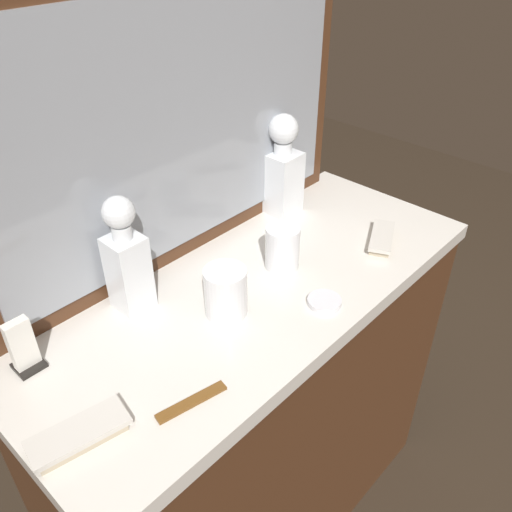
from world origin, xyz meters
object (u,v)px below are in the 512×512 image
object	(u,v)px
crystal_decanter_rear	(127,265)
crystal_tumbler_rear	(282,249)
crystal_decanter_far_right	(282,174)
tortoiseshell_comb	(192,402)
napkin_holder	(23,349)
crystal_tumbler_far_right	(226,293)
silver_brush_far_right	(382,238)
silver_brush_center	(79,435)
porcelain_dish	(324,301)

from	to	relation	value
crystal_decanter_rear	crystal_tumbler_rear	size ratio (longest dim) A/B	2.47
crystal_decanter_far_right	crystal_decanter_rear	bearing A→B (deg)	-176.66
tortoiseshell_comb	napkin_holder	distance (m)	0.32
crystal_tumbler_far_right	silver_brush_far_right	xyz separation A→B (m)	(0.44, -0.10, -0.04)
crystal_tumbler_rear	napkin_holder	xyz separation A→B (m)	(-0.56, 0.14, -0.00)
crystal_decanter_rear	silver_brush_center	xyz separation A→B (m)	(-0.26, -0.21, -0.09)
porcelain_dish	napkin_holder	size ratio (longest dim) A/B	0.66
crystal_decanter_far_right	porcelain_dish	world-z (taller)	crystal_decanter_far_right
silver_brush_center	tortoiseshell_comb	bearing A→B (deg)	-23.98
crystal_decanter_far_right	silver_brush_far_right	xyz separation A→B (m)	(0.05, -0.29, -0.10)
crystal_tumbler_far_right	silver_brush_far_right	size ratio (longest dim) A/B	0.71
crystal_decanter_far_right	napkin_holder	bearing A→B (deg)	-177.38
crystal_tumbler_rear	napkin_holder	world-z (taller)	napkin_holder
porcelain_dish	napkin_holder	bearing A→B (deg)	150.62
porcelain_dish	napkin_holder	world-z (taller)	napkin_holder
crystal_decanter_far_right	crystal_tumbler_rear	distance (m)	0.27
crystal_decanter_far_right	crystal_tumbler_far_right	world-z (taller)	crystal_decanter_far_right
crystal_tumbler_rear	crystal_decanter_far_right	bearing A→B (deg)	41.05
crystal_decanter_far_right	silver_brush_center	xyz separation A→B (m)	(-0.77, -0.24, -0.10)
crystal_tumbler_far_right	tortoiseshell_comb	world-z (taller)	crystal_tumbler_far_right
napkin_holder	tortoiseshell_comb	bearing A→B (deg)	-62.29
tortoiseshell_comb	crystal_tumbler_rear	bearing A→B (deg)	19.75
silver_brush_far_right	crystal_decanter_far_right	bearing A→B (deg)	99.46
crystal_tumbler_rear	tortoiseshell_comb	bearing A→B (deg)	-160.25
crystal_decanter_far_right	silver_brush_far_right	bearing A→B (deg)	-80.54
silver_brush_far_right	tortoiseshell_comb	size ratio (longest dim) A/B	1.12
porcelain_dish	crystal_tumbler_rear	bearing A→B (deg)	74.91
crystal_tumbler_far_right	silver_brush_center	bearing A→B (deg)	-172.37
silver_brush_far_right	tortoiseshell_comb	world-z (taller)	silver_brush_far_right
crystal_tumbler_rear	napkin_holder	size ratio (longest dim) A/B	0.95
crystal_tumbler_far_right	crystal_decanter_rear	bearing A→B (deg)	125.90
tortoiseshell_comb	porcelain_dish	bearing A→B (deg)	-1.20
crystal_decanter_far_right	silver_brush_center	bearing A→B (deg)	-162.69
crystal_tumbler_rear	porcelain_dish	size ratio (longest dim) A/B	1.43
crystal_tumbler_far_right	porcelain_dish	world-z (taller)	crystal_tumbler_far_right
crystal_tumbler_rear	porcelain_dish	world-z (taller)	crystal_tumbler_rear
silver_brush_center	napkin_holder	distance (m)	0.21
crystal_decanter_far_right	crystal_tumbler_far_right	size ratio (longest dim) A/B	2.55
crystal_decanter_rear	porcelain_dish	size ratio (longest dim) A/B	3.53
napkin_holder	porcelain_dish	bearing A→B (deg)	-29.38
silver_brush_center	crystal_decanter_rear	bearing A→B (deg)	38.99
porcelain_dish	napkin_holder	xyz separation A→B (m)	(-0.52, 0.29, 0.04)
tortoiseshell_comb	silver_brush_far_right	bearing A→B (deg)	2.66
crystal_decanter_rear	tortoiseshell_comb	distance (m)	0.32
napkin_holder	silver_brush_center	bearing A→B (deg)	-95.98
crystal_decanter_far_right	crystal_tumbler_far_right	xyz separation A→B (m)	(-0.40, -0.19, -0.06)
silver_brush_center	tortoiseshell_comb	distance (m)	0.19
napkin_holder	crystal_tumbler_rear	bearing A→B (deg)	-13.69
porcelain_dish	crystal_tumbler_far_right	bearing A→B (deg)	140.01
silver_brush_center	porcelain_dish	world-z (taller)	silver_brush_center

